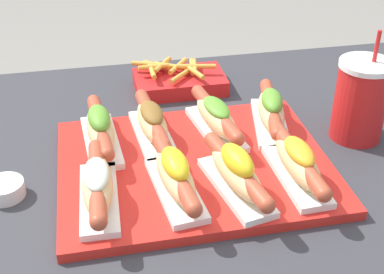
# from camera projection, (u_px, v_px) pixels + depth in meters

# --- Properties ---
(serving_tray) EXTENTS (0.48, 0.38, 0.02)m
(serving_tray) POSITION_uv_depth(u_px,v_px,m) (194.00, 166.00, 0.96)
(serving_tray) COLOR red
(serving_tray) RESTS_ON patio_table
(hot_dog_0) EXTENTS (0.07, 0.22, 0.07)m
(hot_dog_0) POSITION_uv_depth(u_px,v_px,m) (98.00, 185.00, 0.84)
(hot_dog_0) COLOR white
(hot_dog_0) RESTS_ON serving_tray
(hot_dog_1) EXTENTS (0.08, 0.22, 0.08)m
(hot_dog_1) POSITION_uv_depth(u_px,v_px,m) (175.00, 175.00, 0.86)
(hot_dog_1) COLOR white
(hot_dog_1) RESTS_ON serving_tray
(hot_dog_2) EXTENTS (0.09, 0.22, 0.08)m
(hot_dog_2) POSITION_uv_depth(u_px,v_px,m) (237.00, 172.00, 0.87)
(hot_dog_2) COLOR white
(hot_dog_2) RESTS_ON serving_tray
(hot_dog_3) EXTENTS (0.07, 0.22, 0.07)m
(hot_dog_3) POSITION_uv_depth(u_px,v_px,m) (298.00, 162.00, 0.89)
(hot_dog_3) COLOR white
(hot_dog_3) RESTS_ON serving_tray
(hot_dog_4) EXTENTS (0.07, 0.22, 0.07)m
(hot_dog_4) POSITION_uv_depth(u_px,v_px,m) (100.00, 129.00, 0.98)
(hot_dog_4) COLOR white
(hot_dog_4) RESTS_ON serving_tray
(hot_dog_5) EXTENTS (0.07, 0.22, 0.07)m
(hot_dog_5) POSITION_uv_depth(u_px,v_px,m) (152.00, 123.00, 1.01)
(hot_dog_5) COLOR white
(hot_dog_5) RESTS_ON serving_tray
(hot_dog_6) EXTENTS (0.09, 0.22, 0.06)m
(hot_dog_6) POSITION_uv_depth(u_px,v_px,m) (216.00, 117.00, 1.02)
(hot_dog_6) COLOR white
(hot_dog_6) RESTS_ON serving_tray
(hot_dog_7) EXTENTS (0.10, 0.22, 0.07)m
(hot_dog_7) POSITION_uv_depth(u_px,v_px,m) (271.00, 111.00, 1.04)
(hot_dog_7) COLOR white
(hot_dog_7) RESTS_ON serving_tray
(sauce_bowl) EXTENTS (0.07, 0.07, 0.03)m
(sauce_bowl) POSITION_uv_depth(u_px,v_px,m) (4.00, 189.00, 0.89)
(sauce_bowl) COLOR silver
(sauce_bowl) RESTS_ON patio_table
(drink_cup) EXTENTS (0.10, 0.10, 0.22)m
(drink_cup) POSITION_uv_depth(u_px,v_px,m) (360.00, 100.00, 1.02)
(drink_cup) COLOR red
(drink_cup) RESTS_ON patio_table
(fries_basket) EXTENTS (0.20, 0.12, 0.06)m
(fries_basket) POSITION_uv_depth(u_px,v_px,m) (179.00, 81.00, 1.23)
(fries_basket) COLOR red
(fries_basket) RESTS_ON patio_table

